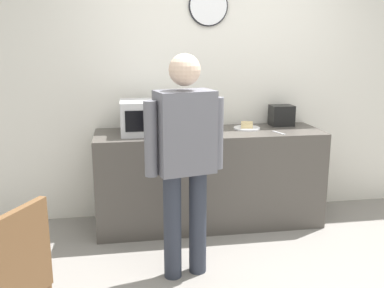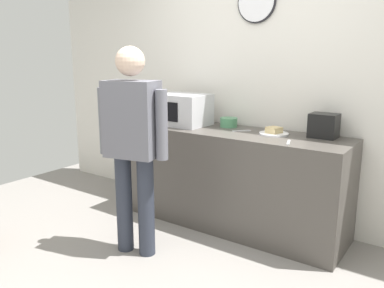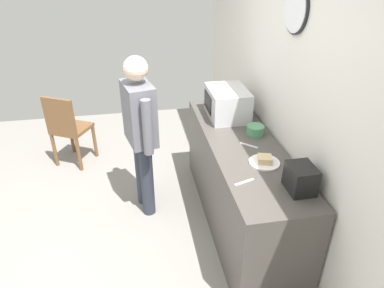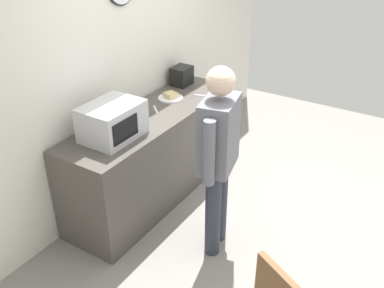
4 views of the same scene
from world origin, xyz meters
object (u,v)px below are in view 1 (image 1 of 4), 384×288
object	(u,v)px
sandwich_plate	(247,127)
wooden_chair	(7,286)
person_standing	(185,152)
fork_utensil	(279,133)
spoon_utensil	(217,130)
toaster	(281,115)
salad_bowl	(193,124)
microwave	(148,117)

from	to	relation	value
sandwich_plate	wooden_chair	bearing A→B (deg)	-133.99
sandwich_plate	person_standing	world-z (taller)	person_standing
fork_utensil	spoon_utensil	world-z (taller)	same
sandwich_plate	toaster	xyz separation A→B (m)	(0.39, 0.12, 0.08)
fork_utensil	wooden_chair	size ratio (longest dim) A/B	0.18
salad_bowl	person_standing	size ratio (longest dim) A/B	0.10
fork_utensil	wooden_chair	xyz separation A→B (m)	(-2.00, -1.59, -0.38)
microwave	fork_utensil	xyz separation A→B (m)	(1.16, -0.18, -0.15)
wooden_chair	salad_bowl	bearing A→B (deg)	56.73
toaster	person_standing	size ratio (longest dim) A/B	0.13
sandwich_plate	salad_bowl	bearing A→B (deg)	168.97
microwave	wooden_chair	xyz separation A→B (m)	(-0.83, -1.77, -0.53)
fork_utensil	person_standing	world-z (taller)	person_standing
microwave	spoon_utensil	size ratio (longest dim) A/B	2.94
microwave	toaster	bearing A→B (deg)	7.83
sandwich_plate	toaster	world-z (taller)	toaster
toaster	fork_utensil	distance (m)	0.41
sandwich_plate	fork_utensil	distance (m)	0.33
microwave	wooden_chair	world-z (taller)	microwave
wooden_chair	spoon_utensil	bearing A→B (deg)	50.77
salad_bowl	wooden_chair	distance (m)	2.35
sandwich_plate	salad_bowl	size ratio (longest dim) A/B	1.54
toaster	fork_utensil	world-z (taller)	toaster
spoon_utensil	person_standing	xyz separation A→B (m)	(-0.44, -0.93, 0.05)
microwave	salad_bowl	world-z (taller)	microwave
salad_bowl	toaster	xyz separation A→B (m)	(0.89, 0.02, 0.06)
microwave	person_standing	bearing A→B (deg)	-77.62
sandwich_plate	microwave	bearing A→B (deg)	-176.14
microwave	fork_utensil	size ratio (longest dim) A/B	2.94
spoon_utensil	wooden_chair	bearing A→B (deg)	-129.23
salad_bowl	person_standing	distance (m)	1.09
salad_bowl	toaster	bearing A→B (deg)	1.32
salad_bowl	spoon_utensil	distance (m)	0.24
toaster	fork_utensil	size ratio (longest dim) A/B	1.29
sandwich_plate	person_standing	distance (m)	1.21
spoon_utensil	person_standing	world-z (taller)	person_standing
sandwich_plate	salad_bowl	xyz separation A→B (m)	(-0.50, 0.10, 0.02)
spoon_utensil	toaster	bearing A→B (deg)	12.26
spoon_utensil	person_standing	bearing A→B (deg)	-115.23
microwave	person_standing	size ratio (longest dim) A/B	0.31
salad_bowl	spoon_utensil	size ratio (longest dim) A/B	0.96
spoon_utensil	person_standing	size ratio (longest dim) A/B	0.10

